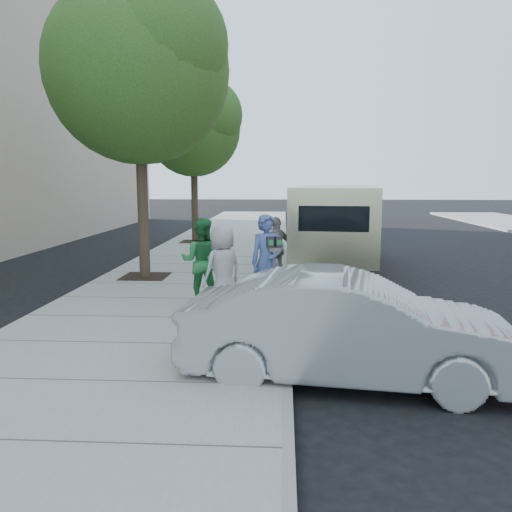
# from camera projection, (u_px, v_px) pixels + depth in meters

# --- Properties ---
(ground) EXTENTS (120.00, 120.00, 0.00)m
(ground) POSITION_uv_depth(u_px,v_px,m) (220.00, 305.00, 10.80)
(ground) COLOR black
(ground) RESTS_ON ground
(sidewalk) EXTENTS (5.00, 60.00, 0.15)m
(sidewalk) POSITION_uv_depth(u_px,v_px,m) (174.00, 301.00, 10.84)
(sidewalk) COLOR gray
(sidewalk) RESTS_ON ground
(curb_face) EXTENTS (0.12, 60.00, 0.16)m
(curb_face) POSITION_uv_depth(u_px,v_px,m) (286.00, 303.00, 10.71)
(curb_face) COLOR gray
(curb_face) RESTS_ON ground
(tree_near) EXTENTS (4.62, 4.60, 7.53)m
(tree_near) POSITION_uv_depth(u_px,v_px,m) (140.00, 65.00, 12.46)
(tree_near) COLOR black
(tree_near) RESTS_ON sidewalk
(tree_far) EXTENTS (3.92, 3.80, 6.49)m
(tree_far) POSITION_uv_depth(u_px,v_px,m) (194.00, 125.00, 20.06)
(tree_far) COLOR black
(tree_far) RESTS_ON sidewalk
(parking_meter) EXTENTS (0.32, 0.21, 1.46)m
(parking_meter) POSITION_uv_depth(u_px,v_px,m) (274.00, 257.00, 9.76)
(parking_meter) COLOR gray
(parking_meter) RESTS_ON sidewalk
(van) EXTENTS (2.97, 6.94, 2.50)m
(van) POSITION_uv_depth(u_px,v_px,m) (335.00, 225.00, 15.25)
(van) COLOR #C4BE8D
(van) RESTS_ON ground
(sedan) EXTENTS (4.62, 2.09, 1.47)m
(sedan) POSITION_uv_depth(u_px,v_px,m) (349.00, 328.00, 6.66)
(sedan) COLOR #A1A4A8
(sedan) RESTS_ON ground
(person_officer) EXTENTS (0.79, 0.63, 1.88)m
(person_officer) POSITION_uv_depth(u_px,v_px,m) (267.00, 262.00, 9.87)
(person_officer) COLOR #455994
(person_officer) RESTS_ON sidewalk
(person_green_shirt) EXTENTS (0.87, 0.68, 1.78)m
(person_green_shirt) POSITION_uv_depth(u_px,v_px,m) (201.00, 261.00, 10.31)
(person_green_shirt) COLOR #277939
(person_green_shirt) RESTS_ON sidewalk
(person_gray_shirt) EXTENTS (0.97, 0.96, 1.70)m
(person_gray_shirt) POSITION_uv_depth(u_px,v_px,m) (223.00, 269.00, 9.56)
(person_gray_shirt) COLOR #9F9FA1
(person_gray_shirt) RESTS_ON sidewalk
(person_striped_polo) EXTENTS (0.98, 0.92, 1.63)m
(person_striped_polo) POSITION_uv_depth(u_px,v_px,m) (277.00, 249.00, 12.67)
(person_striped_polo) COLOR gray
(person_striped_polo) RESTS_ON sidewalk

